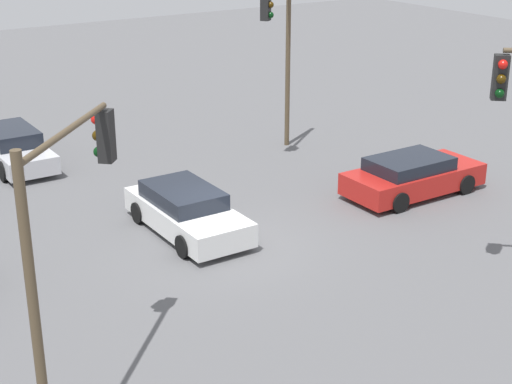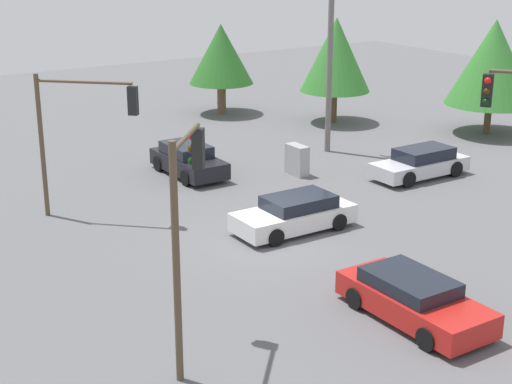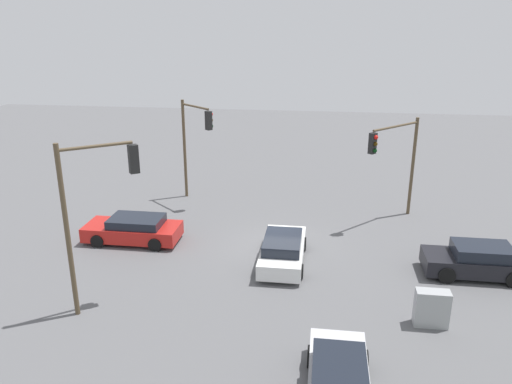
% 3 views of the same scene
% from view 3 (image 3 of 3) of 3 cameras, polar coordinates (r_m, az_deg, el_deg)
% --- Properties ---
extents(ground_plane, '(80.00, 80.00, 0.00)m').
position_cam_3_polar(ground_plane, '(24.09, 2.24, -6.59)').
color(ground_plane, '#5B5B5E').
extents(sedan_dark, '(4.31, 1.95, 1.41)m').
position_cam_3_polar(sedan_dark, '(23.45, 23.93, -7.20)').
color(sedan_dark, black).
rests_on(sedan_dark, ground_plane).
extents(sedan_red, '(4.65, 2.06, 1.28)m').
position_cam_3_polar(sedan_red, '(25.44, -13.82, -4.16)').
color(sedan_red, red).
rests_on(sedan_red, ground_plane).
extents(sedan_white, '(1.98, 4.54, 1.31)m').
position_cam_3_polar(sedan_white, '(22.62, 3.08, -6.58)').
color(sedan_white, silver).
rests_on(sedan_white, ground_plane).
extents(sedan_silver, '(1.86, 4.64, 1.34)m').
position_cam_3_polar(sedan_silver, '(15.26, 9.43, -20.82)').
color(sedan_silver, silver).
rests_on(sedan_silver, ground_plane).
extents(traffic_signal_main, '(2.27, 2.04, 6.02)m').
position_cam_3_polar(traffic_signal_main, '(29.64, -7.09, 6.47)').
color(traffic_signal_main, brown).
rests_on(traffic_signal_main, ground_plane).
extents(traffic_signal_cross, '(2.35, 1.88, 6.52)m').
position_cam_3_polar(traffic_signal_cross, '(18.64, -18.10, -0.75)').
color(traffic_signal_cross, brown).
rests_on(traffic_signal_cross, ground_plane).
extents(traffic_signal_aux, '(2.83, 3.00, 5.51)m').
position_cam_3_polar(traffic_signal_aux, '(27.34, 15.80, 4.29)').
color(traffic_signal_aux, brown).
rests_on(traffic_signal_aux, ground_plane).
extents(electrical_cabinet, '(1.19, 0.54, 1.37)m').
position_cam_3_polar(electrical_cabinet, '(19.25, 19.44, -12.43)').
color(electrical_cabinet, '#9EA0A3').
rests_on(electrical_cabinet, ground_plane).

